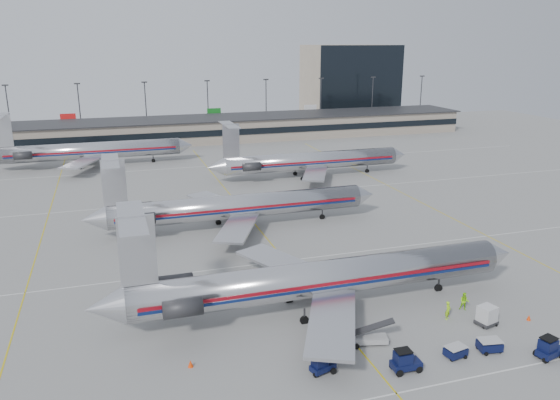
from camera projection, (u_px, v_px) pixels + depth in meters
name	position (u px, v px, depth m)	size (l,w,h in m)	color
ground	(314.00, 295.00, 59.14)	(260.00, 260.00, 0.00)	gray
apron_markings	(285.00, 261.00, 68.29)	(160.00, 0.15, 0.02)	silver
terminal	(185.00, 130.00, 147.89)	(162.00, 17.00, 6.25)	gray
light_mast_row	(177.00, 104.00, 159.20)	(163.60, 0.40, 15.28)	#38383D
distant_building	(349.00, 82.00, 190.64)	(30.00, 20.00, 25.00)	tan
jet_foreground	(315.00, 279.00, 54.95)	(45.59, 26.85, 11.93)	silver
jet_second_row	(233.00, 206.00, 79.33)	(43.57, 25.66, 11.40)	silver
jet_third_row	(308.00, 161.00, 109.10)	(42.30, 26.02, 11.57)	silver
jet_back_row	(88.00, 151.00, 118.55)	(43.86, 26.98, 11.99)	silver
tug_left	(321.00, 364.00, 45.10)	(2.33, 1.64, 1.72)	#090F34
tug_center	(405.00, 362.00, 45.27)	(2.53, 1.34, 2.03)	#090F34
tug_right	(549.00, 349.00, 47.16)	(2.73, 1.83, 2.04)	#090F34
cart_inner	(455.00, 351.00, 47.43)	(2.02, 1.56, 1.04)	#090F34
cart_outer	(489.00, 345.00, 48.31)	(2.18, 1.67, 1.13)	#090F34
uld_container	(487.00, 315.00, 52.72)	(2.17, 1.95, 1.94)	#2D2D30
belt_loader	(368.00, 337.00, 49.54)	(4.42, 2.17, 2.26)	#A6A6A6
ramp_worker_near	(448.00, 310.00, 53.82)	(0.69, 0.45, 1.88)	#A5F116
ramp_worker_far	(464.00, 302.00, 55.61)	(0.92, 0.72, 1.89)	#93EC16
cone_right	(529.00, 318.00, 53.76)	(0.41, 0.41, 0.55)	#F83D08
cone_left	(191.00, 364.00, 46.05)	(0.47, 0.47, 0.64)	#F83D08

